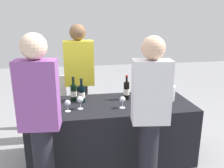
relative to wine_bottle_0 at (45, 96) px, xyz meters
name	(u,v)px	position (x,y,z in m)	size (l,w,h in m)	color
ground_plane	(112,156)	(0.78, -0.08, -0.85)	(12.00, 12.00, 0.00)	gray
tasting_table	(112,131)	(0.78, -0.08, -0.48)	(1.95, 0.81, 0.73)	black
wine_bottle_0	(45,96)	(0.00, 0.00, 0.00)	(0.07, 0.07, 0.31)	black
wine_bottle_1	(74,92)	(0.33, 0.13, -0.01)	(0.08, 0.08, 0.30)	black
wine_bottle_2	(82,94)	(0.43, 0.05, -0.01)	(0.08, 0.08, 0.30)	black
wine_bottle_3	(126,90)	(0.99, 0.06, 0.00)	(0.07, 0.07, 0.31)	black
wine_bottle_4	(151,91)	(1.31, 0.03, -0.01)	(0.07, 0.07, 0.29)	black
wine_glass_0	(68,103)	(0.26, -0.23, -0.02)	(0.07, 0.07, 0.13)	silver
wine_glass_1	(80,100)	(0.40, -0.18, -0.01)	(0.08, 0.08, 0.15)	silver
wine_glass_2	(123,100)	(0.88, -0.23, -0.02)	(0.07, 0.07, 0.14)	silver
wine_glass_3	(144,99)	(1.13, -0.24, -0.02)	(0.06, 0.06, 0.13)	silver
ice_bucket	(168,93)	(1.50, -0.06, -0.02)	(0.18, 0.18, 0.19)	silver
server_pouring	(79,79)	(0.42, 0.54, 0.05)	(0.41, 0.23, 1.66)	black
guest_0	(40,117)	(0.03, -0.75, 0.06)	(0.36, 0.22, 1.63)	black
guest_1	(150,113)	(1.03, -0.76, 0.04)	(0.37, 0.23, 1.60)	black
menu_board	(48,102)	(-0.09, 0.97, -0.41)	(0.64, 0.03, 0.87)	white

